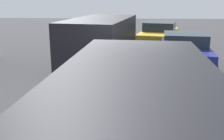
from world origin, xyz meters
TOP-DOWN VIEW (x-y plane):
  - ground_plane at (0.00, 0.00)m, footprint 60.00×60.00m
  - art_car_decorated at (0.06, -0.01)m, footprint 4.69×2.41m
  - parked_van_far_left at (3.68, 0.98)m, footprint 5.12×2.92m
  - parked_sedan_row_back_center at (8.33, -1.82)m, footprint 4.69×2.80m
  - parked_sedan_behind_right at (3.84, -2.36)m, footprint 4.22×2.38m

SIDE VIEW (x-z plane):
  - ground_plane at x=0.00m, z-range 0.00..0.00m
  - parked_sedan_behind_right at x=3.84m, z-range -0.01..1.39m
  - parked_sedan_row_back_center at x=8.33m, z-range 0.00..1.44m
  - art_car_decorated at x=0.06m, z-range -0.11..1.55m
  - parked_van_far_left at x=3.68m, z-range 0.13..2.12m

